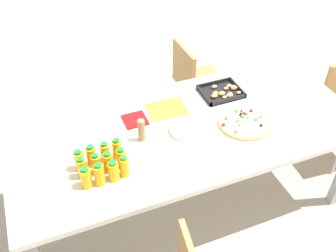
{
  "coord_description": "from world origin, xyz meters",
  "views": [
    {
      "loc": [
        -0.82,
        -1.72,
        2.41
      ],
      "look_at": [
        -0.11,
        0.04,
        0.78
      ],
      "focal_mm": 41.69,
      "sensor_mm": 36.0,
      "label": 1
    }
  ],
  "objects_px": {
    "juice_bottle_5": "(96,164)",
    "juice_bottle_3": "(124,167)",
    "plate_stack": "(186,130)",
    "paper_folder": "(167,109)",
    "juice_bottle_10": "(105,152)",
    "snack_tray": "(222,92)",
    "juice_bottle_2": "(114,171)",
    "party_table": "(186,134)",
    "juice_bottle_0": "(86,178)",
    "juice_bottle_7": "(121,158)",
    "chair_far_right": "(195,79)",
    "napkin_stack": "(135,120)",
    "cardboard_tube": "(141,130)",
    "juice_bottle_1": "(99,175)",
    "juice_bottle_8": "(80,161)",
    "juice_bottle_4": "(82,168)",
    "juice_bottle_9": "(92,156)",
    "fruit_pizza": "(244,122)",
    "juice_bottle_11": "(117,149)",
    "juice_bottle_6": "(108,162)"
  },
  "relations": [
    {
      "from": "juice_bottle_5",
      "to": "juice_bottle_7",
      "type": "height_order",
      "value": "juice_bottle_5"
    },
    {
      "from": "paper_folder",
      "to": "chair_far_right",
      "type": "bearing_deg",
      "value": 49.99
    },
    {
      "from": "party_table",
      "to": "juice_bottle_4",
      "type": "xyz_separation_m",
      "value": [
        -0.71,
        -0.17,
        0.13
      ]
    },
    {
      "from": "juice_bottle_0",
      "to": "juice_bottle_3",
      "type": "distance_m",
      "value": 0.22
    },
    {
      "from": "fruit_pizza",
      "to": "juice_bottle_7",
      "type": "bearing_deg",
      "value": -175.34
    },
    {
      "from": "party_table",
      "to": "juice_bottle_9",
      "type": "height_order",
      "value": "juice_bottle_9"
    },
    {
      "from": "juice_bottle_10",
      "to": "juice_bottle_1",
      "type": "bearing_deg",
      "value": -114.91
    },
    {
      "from": "party_table",
      "to": "juice_bottle_3",
      "type": "distance_m",
      "value": 0.56
    },
    {
      "from": "juice_bottle_6",
      "to": "juice_bottle_10",
      "type": "bearing_deg",
      "value": 86.58
    },
    {
      "from": "juice_bottle_5",
      "to": "juice_bottle_10",
      "type": "bearing_deg",
      "value": 48.1
    },
    {
      "from": "juice_bottle_10",
      "to": "cardboard_tube",
      "type": "relative_size",
      "value": 0.9
    },
    {
      "from": "juice_bottle_1",
      "to": "juice_bottle_8",
      "type": "distance_m",
      "value": 0.17
    },
    {
      "from": "chair_far_right",
      "to": "napkin_stack",
      "type": "xyz_separation_m",
      "value": [
        -0.74,
        -0.64,
        0.26
      ]
    },
    {
      "from": "plate_stack",
      "to": "juice_bottle_0",
      "type": "bearing_deg",
      "value": -162.57
    },
    {
      "from": "juice_bottle_0",
      "to": "plate_stack",
      "type": "height_order",
      "value": "juice_bottle_0"
    },
    {
      "from": "juice_bottle_11",
      "to": "fruit_pizza",
      "type": "bearing_deg",
      "value": -0.54
    },
    {
      "from": "napkin_stack",
      "to": "juice_bottle_10",
      "type": "bearing_deg",
      "value": -133.85
    },
    {
      "from": "juice_bottle_10",
      "to": "snack_tray",
      "type": "relative_size",
      "value": 0.49
    },
    {
      "from": "juice_bottle_10",
      "to": "juice_bottle_11",
      "type": "height_order",
      "value": "juice_bottle_11"
    },
    {
      "from": "juice_bottle_3",
      "to": "juice_bottle_9",
      "type": "height_order",
      "value": "juice_bottle_9"
    },
    {
      "from": "party_table",
      "to": "juice_bottle_8",
      "type": "bearing_deg",
      "value": -171.67
    },
    {
      "from": "juice_bottle_4",
      "to": "juice_bottle_5",
      "type": "bearing_deg",
      "value": -1.84
    },
    {
      "from": "party_table",
      "to": "juice_bottle_10",
      "type": "bearing_deg",
      "value": -170.61
    },
    {
      "from": "juice_bottle_8",
      "to": "napkin_stack",
      "type": "distance_m",
      "value": 0.52
    },
    {
      "from": "juice_bottle_5",
      "to": "snack_tray",
      "type": "relative_size",
      "value": 0.52
    },
    {
      "from": "juice_bottle_5",
      "to": "juice_bottle_3",
      "type": "bearing_deg",
      "value": -27.55
    },
    {
      "from": "party_table",
      "to": "napkin_stack",
      "type": "xyz_separation_m",
      "value": [
        -0.29,
        0.19,
        0.07
      ]
    },
    {
      "from": "juice_bottle_5",
      "to": "juice_bottle_7",
      "type": "distance_m",
      "value": 0.14
    },
    {
      "from": "juice_bottle_1",
      "to": "juice_bottle_8",
      "type": "bearing_deg",
      "value": 117.43
    },
    {
      "from": "juice_bottle_11",
      "to": "napkin_stack",
      "type": "distance_m",
      "value": 0.35
    },
    {
      "from": "juice_bottle_2",
      "to": "juice_bottle_5",
      "type": "distance_m",
      "value": 0.11
    },
    {
      "from": "juice_bottle_1",
      "to": "paper_folder",
      "type": "xyz_separation_m",
      "value": [
        0.58,
        0.48,
        -0.07
      ]
    },
    {
      "from": "juice_bottle_10",
      "to": "juice_bottle_11",
      "type": "bearing_deg",
      "value": -2.08
    },
    {
      "from": "juice_bottle_2",
      "to": "snack_tray",
      "type": "bearing_deg",
      "value": 27.91
    },
    {
      "from": "fruit_pizza",
      "to": "cardboard_tube",
      "type": "bearing_deg",
      "value": 171.23
    },
    {
      "from": "juice_bottle_5",
      "to": "fruit_pizza",
      "type": "relative_size",
      "value": 0.42
    },
    {
      "from": "juice_bottle_0",
      "to": "juice_bottle_6",
      "type": "bearing_deg",
      "value": 25.36
    },
    {
      "from": "plate_stack",
      "to": "paper_folder",
      "type": "bearing_deg",
      "value": 96.86
    },
    {
      "from": "juice_bottle_1",
      "to": "juice_bottle_0",
      "type": "bearing_deg",
      "value": 173.91
    },
    {
      "from": "napkin_stack",
      "to": "juice_bottle_8",
      "type": "bearing_deg",
      "value": -145.21
    },
    {
      "from": "party_table",
      "to": "cardboard_tube",
      "type": "distance_m",
      "value": 0.33
    },
    {
      "from": "party_table",
      "to": "paper_folder",
      "type": "xyz_separation_m",
      "value": [
        -0.05,
        0.22,
        0.06
      ]
    },
    {
      "from": "juice_bottle_2",
      "to": "cardboard_tube",
      "type": "relative_size",
      "value": 0.88
    },
    {
      "from": "paper_folder",
      "to": "juice_bottle_11",
      "type": "bearing_deg",
      "value": -143.95
    },
    {
      "from": "paper_folder",
      "to": "juice_bottle_5",
      "type": "bearing_deg",
      "value": -145.72
    },
    {
      "from": "juice_bottle_2",
      "to": "juice_bottle_7",
      "type": "height_order",
      "value": "juice_bottle_7"
    },
    {
      "from": "juice_bottle_4",
      "to": "juice_bottle_10",
      "type": "relative_size",
      "value": 1.04
    },
    {
      "from": "juice_bottle_0",
      "to": "juice_bottle_5",
      "type": "height_order",
      "value": "juice_bottle_5"
    },
    {
      "from": "juice_bottle_3",
      "to": "juice_bottle_2",
      "type": "bearing_deg",
      "value": -174.67
    },
    {
      "from": "juice_bottle_0",
      "to": "juice_bottle_7",
      "type": "height_order",
      "value": "juice_bottle_0"
    }
  ]
}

